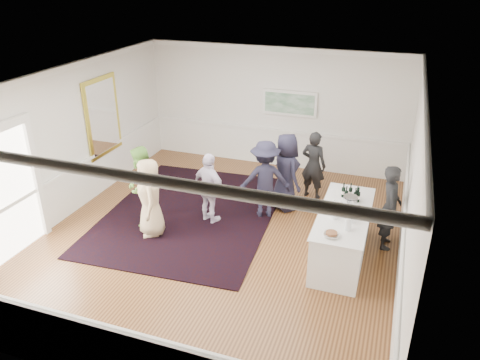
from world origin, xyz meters
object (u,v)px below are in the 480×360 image
(ice_bucket, at_px, (350,203))
(nut_bowl, at_px, (331,234))
(guest_lilac, at_px, (210,189))
(guest_navy, at_px, (286,172))
(bartender, at_px, (390,207))
(guest_dark_b, at_px, (313,165))
(guest_tan, at_px, (150,198))
(guest_green, at_px, (141,186))
(guest_dark_a, at_px, (265,179))
(serving_table, at_px, (342,234))

(ice_bucket, relative_size, nut_bowl, 0.95)
(ice_bucket, bearing_deg, guest_lilac, 175.15)
(guest_navy, relative_size, nut_bowl, 6.50)
(bartender, relative_size, guest_dark_b, 1.04)
(bartender, xyz_separation_m, guest_tan, (-4.55, -1.13, -0.03))
(guest_dark_b, bearing_deg, guest_green, 50.46)
(guest_lilac, distance_m, nut_bowl, 3.06)
(guest_dark_a, bearing_deg, bartender, 148.83)
(serving_table, xyz_separation_m, guest_green, (-4.17, -0.10, 0.38))
(guest_tan, bearing_deg, guest_navy, 97.04)
(serving_table, bearing_deg, guest_navy, 134.18)
(guest_lilac, height_order, ice_bucket, guest_lilac)
(guest_lilac, relative_size, guest_navy, 0.88)
(serving_table, distance_m, guest_dark_b, 2.54)
(bartender, bearing_deg, guest_dark_b, 42.57)
(guest_dark_b, distance_m, nut_bowl, 3.36)
(ice_bucket, height_order, nut_bowl, ice_bucket)
(guest_green, xyz_separation_m, nut_bowl, (4.07, -0.82, 0.14))
(guest_lilac, bearing_deg, guest_green, 44.27)
(guest_green, xyz_separation_m, guest_navy, (2.68, 1.64, 0.03))
(guest_lilac, bearing_deg, guest_navy, -117.45)
(guest_dark_b, height_order, ice_bucket, guest_dark_b)
(guest_tan, bearing_deg, guest_green, -165.06)
(bartender, bearing_deg, guest_lilac, 88.85)
(guest_dark_a, relative_size, nut_bowl, 6.36)
(bartender, relative_size, guest_green, 0.99)
(guest_tan, xyz_separation_m, guest_navy, (2.29, 1.98, 0.07))
(bartender, distance_m, guest_green, 5.00)
(guest_dark_a, bearing_deg, ice_bucket, 131.80)
(guest_tan, distance_m, guest_dark_a, 2.46)
(nut_bowl, bearing_deg, bartender, 61.63)
(bartender, bearing_deg, ice_bucket, 120.75)
(guest_dark_a, distance_m, ice_bucket, 2.11)
(serving_table, height_order, guest_lilac, guest_lilac)
(serving_table, bearing_deg, bartender, 41.71)
(ice_bucket, bearing_deg, bartender, 36.20)
(bartender, height_order, guest_dark_b, bartender)
(guest_lilac, bearing_deg, guest_tan, 65.48)
(serving_table, xyz_separation_m, guest_lilac, (-2.85, 0.41, 0.30))
(guest_navy, bearing_deg, guest_dark_b, -75.26)
(serving_table, xyz_separation_m, ice_bucket, (0.06, 0.17, 0.59))
(guest_dark_b, relative_size, guest_navy, 0.92)
(guest_navy, bearing_deg, serving_table, -179.73)
(serving_table, distance_m, guest_dark_a, 2.15)
(guest_green, height_order, guest_lilac, guest_green)
(bartender, bearing_deg, guest_tan, 98.48)
(bartender, height_order, nut_bowl, bartender)
(guest_tan, distance_m, guest_green, 0.52)
(nut_bowl, bearing_deg, guest_dark_a, 131.29)
(guest_dark_a, distance_m, guest_navy, 0.59)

